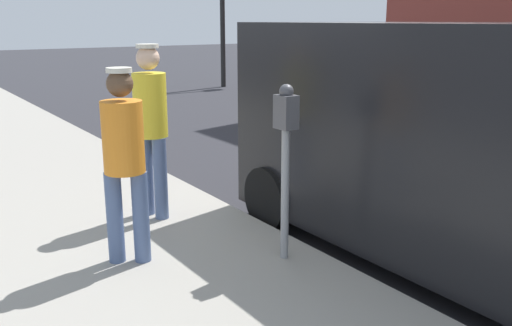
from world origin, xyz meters
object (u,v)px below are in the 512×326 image
pedestrian_in_yellow (151,120)px  pedestrian_in_orange (124,155)px  parking_meter_near (286,143)px  parked_van (512,148)px

pedestrian_in_yellow → pedestrian_in_orange: 1.14m
parking_meter_near → pedestrian_in_yellow: size_ratio=0.85×
parked_van → parking_meter_near: bearing=-36.3°
pedestrian_in_orange → parked_van: 3.20m
pedestrian_in_orange → parked_van: bearing=145.9°
parking_meter_near → pedestrian_in_orange: size_ratio=0.92×
pedestrian_in_orange → pedestrian_in_yellow: bearing=-125.0°
parking_meter_near → pedestrian_in_orange: 1.34m
parking_meter_near → parked_van: size_ratio=0.29×
pedestrian_in_yellow → pedestrian_in_orange: (0.65, 0.93, -0.09)m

